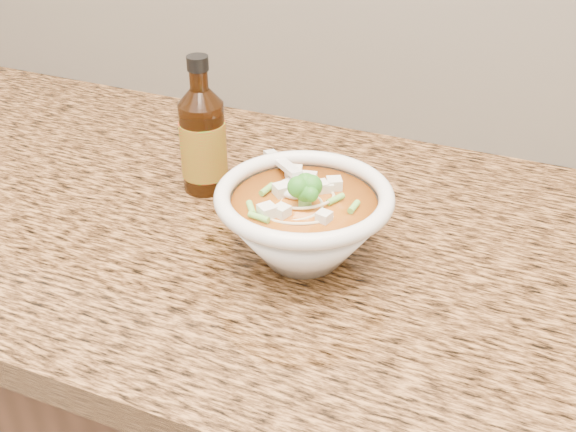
% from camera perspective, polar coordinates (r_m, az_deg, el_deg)
% --- Properties ---
extents(counter_slab, '(4.00, 0.68, 0.04)m').
position_cam_1_polar(counter_slab, '(0.92, 3.34, -2.55)').
color(counter_slab, '#9D6A39').
rests_on(counter_slab, cabinet).
extents(soup_bowl, '(0.21, 0.21, 0.11)m').
position_cam_1_polar(soup_bowl, '(0.84, 1.26, -0.57)').
color(soup_bowl, white).
rests_on(soup_bowl, counter_slab).
extents(hot_sauce_bottle, '(0.07, 0.07, 0.19)m').
position_cam_1_polar(hot_sauce_bottle, '(0.98, -6.73, 5.91)').
color(hot_sauce_bottle, '#341807').
rests_on(hot_sauce_bottle, counter_slab).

